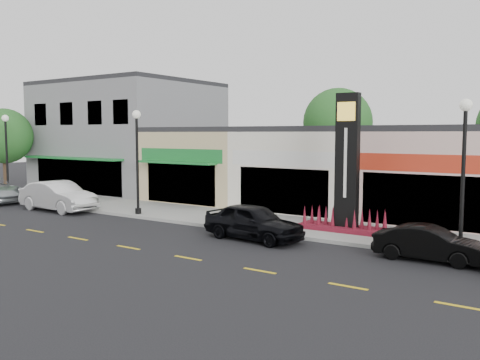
{
  "coord_description": "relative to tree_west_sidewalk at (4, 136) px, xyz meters",
  "views": [
    {
      "loc": [
        11.41,
        -16.64,
        4.43
      ],
      "look_at": [
        -2.48,
        4.0,
        2.13
      ],
      "focal_mm": 38.0,
      "sensor_mm": 36.0,
      "label": 1
    }
  ],
  "objects": [
    {
      "name": "shop_beige",
      "position": [
        15.0,
        6.96,
        -1.81
      ],
      "size": [
        7.0,
        10.85,
        4.8
      ],
      "color": "tan",
      "rests_on": "ground"
    },
    {
      "name": "car_black_conv",
      "position": [
        30.7,
        -3.12,
        -3.6
      ],
      "size": [
        1.35,
        3.74,
        1.23
      ],
      "primitive_type": "imported",
      "rotation": [
        0.0,
        0.0,
        1.58
      ],
      "color": "black",
      "rests_on": "ground"
    },
    {
      "name": "lamp_east_near",
      "position": [
        31.5,
        -2.0,
        -0.73
      ],
      "size": [
        0.44,
        0.44,
        5.47
      ],
      "color": "black",
      "rests_on": "sidewalk"
    },
    {
      "name": "shop_pink_w",
      "position": [
        29.0,
        6.97,
        -1.81
      ],
      "size": [
        7.0,
        10.01,
        4.8
      ],
      "color": "#CDA79C",
      "rests_on": "ground"
    },
    {
      "name": "tree_rear_west",
      "position": [
        19.5,
        15.0,
        1.01
      ],
      "size": [
        5.2,
        5.2,
        7.83
      ],
      "color": "#382619",
      "rests_on": "ground"
    },
    {
      "name": "car_white_van",
      "position": [
        10.28,
        -3.13,
        -3.36
      ],
      "size": [
        1.89,
        5.17,
        1.69
      ],
      "primitive_type": "imported",
      "rotation": [
        0.0,
        0.0,
        1.55
      ],
      "color": "white",
      "rests_on": "ground"
    },
    {
      "name": "lamp_west_near",
      "position": [
        15.5,
        -2.0,
        -0.73
      ],
      "size": [
        0.44,
        0.44,
        5.47
      ],
      "color": "black",
      "rests_on": "sidewalk"
    },
    {
      "name": "shop_cream",
      "position": [
        22.0,
        6.97,
        -1.81
      ],
      "size": [
        7.0,
        10.01,
        4.8
      ],
      "color": "beige",
      "rests_on": "ground"
    },
    {
      "name": "pylon_sign",
      "position": [
        26.5,
        -0.3,
        -1.93
      ],
      "size": [
        4.2,
        1.3,
        6.0
      ],
      "color": "#500D15",
      "rests_on": "sidewalk"
    },
    {
      "name": "curb",
      "position": [
        23.5,
        -2.4,
        -4.13
      ],
      "size": [
        52.0,
        0.2,
        0.15
      ],
      "primitive_type": "cube",
      "color": "gray",
      "rests_on": "ground"
    },
    {
      "name": "tree_west_sidewalk",
      "position": [
        0.0,
        0.0,
        0.0
      ],
      "size": [
        4.0,
        4.0,
        6.22
      ],
      "color": "#382619",
      "rests_on": "ground"
    },
    {
      "name": "building_grey_2story",
      "position": [
        5.5,
        6.98,
        -0.07
      ],
      "size": [
        12.0,
        10.95,
        8.3
      ],
      "color": "slate",
      "rests_on": "ground"
    },
    {
      "name": "car_black_sedan",
      "position": [
        23.74,
        -3.55,
        -3.45
      ],
      "size": [
        2.26,
        4.6,
        1.51
      ],
      "primitive_type": "imported",
      "rotation": [
        0.0,
        0.0,
        1.46
      ],
      "color": "black",
      "rests_on": "ground"
    },
    {
      "name": "lamp_west_far",
      "position": [
        3.5,
        -2.0,
        -0.73
      ],
      "size": [
        0.44,
        0.44,
        5.47
      ],
      "color": "black",
      "rests_on": "sidewalk"
    },
    {
      "name": "ground",
      "position": [
        23.5,
        -4.5,
        -4.21
      ],
      "size": [
        120.0,
        120.0,
        0.0
      ],
      "primitive_type": "plane",
      "color": "black",
      "rests_on": "ground"
    },
    {
      "name": "sidewalk",
      "position": [
        23.5,
        -0.15,
        -4.13
      ],
      "size": [
        52.0,
        4.3,
        0.15
      ],
      "primitive_type": "cube",
      "color": "gray",
      "rests_on": "ground"
    }
  ]
}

